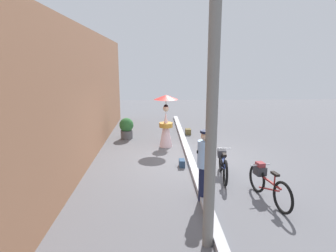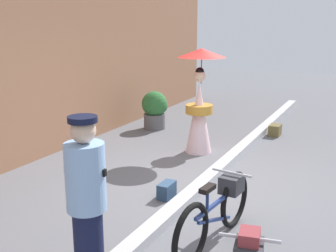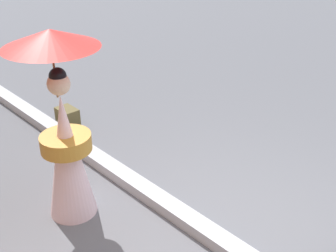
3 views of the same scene
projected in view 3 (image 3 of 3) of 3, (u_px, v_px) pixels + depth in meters
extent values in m
cube|color=#B2B2B7|center=(232.00, 249.00, 3.92)|extent=(14.00, 0.20, 0.12)
cone|color=silver|center=(68.00, 157.00, 4.20)|extent=(0.48, 0.48, 1.30)
cylinder|color=#C1842D|center=(66.00, 143.00, 4.13)|extent=(0.49, 0.49, 0.16)
sphere|color=beige|center=(59.00, 84.00, 3.86)|extent=(0.21, 0.21, 0.21)
sphere|color=black|center=(58.00, 76.00, 3.82)|extent=(0.16, 0.16, 0.16)
cylinder|color=olive|center=(54.00, 69.00, 3.84)|extent=(0.02, 0.02, 0.55)
cone|color=red|center=(50.00, 38.00, 3.72)|extent=(0.87, 0.87, 0.16)
cube|color=brown|center=(68.00, 116.00, 6.22)|extent=(0.33, 0.22, 0.24)
cube|color=brown|center=(71.00, 111.00, 6.24)|extent=(0.28, 0.08, 0.08)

